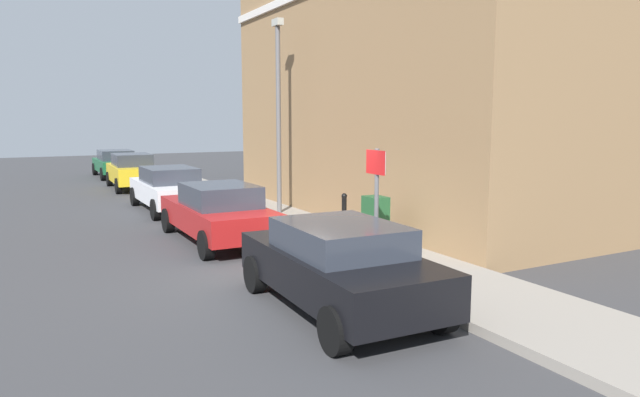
# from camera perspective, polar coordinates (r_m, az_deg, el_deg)

# --- Properties ---
(ground) EXTENTS (80.00, 80.00, 0.00)m
(ground) POSITION_cam_1_polar(r_m,az_deg,el_deg) (11.26, -3.06, -7.38)
(ground) COLOR #38383A
(sidewalk) EXTENTS (2.30, 30.00, 0.15)m
(sidewalk) POSITION_cam_1_polar(r_m,az_deg,el_deg) (17.42, -5.30, -1.65)
(sidewalk) COLOR gray
(sidewalk) RESTS_ON ground
(corner_building) EXTENTS (6.42, 13.07, 9.99)m
(corner_building) POSITION_cam_1_polar(r_m,az_deg,el_deg) (18.18, 9.42, 14.25)
(corner_building) COLOR olive
(corner_building) RESTS_ON ground
(car_black) EXTENTS (1.99, 4.11, 1.40)m
(car_black) POSITION_cam_1_polar(r_m,az_deg,el_deg) (8.90, 1.89, -6.59)
(car_black) COLOR black
(car_black) RESTS_ON ground
(car_red) EXTENTS (1.85, 4.47, 1.43)m
(car_red) POSITION_cam_1_polar(r_m,az_deg,el_deg) (14.06, -10.17, -1.33)
(car_red) COLOR maroon
(car_red) RESTS_ON ground
(car_white) EXTENTS (1.86, 4.37, 1.42)m
(car_white) POSITION_cam_1_polar(r_m,az_deg,el_deg) (19.18, -14.84, 1.03)
(car_white) COLOR silver
(car_white) RESTS_ON ground
(car_yellow) EXTENTS (1.86, 4.12, 1.51)m
(car_yellow) POSITION_cam_1_polar(r_m,az_deg,el_deg) (25.62, -18.28, 2.67)
(car_yellow) COLOR gold
(car_yellow) RESTS_ON ground
(car_green) EXTENTS (1.86, 4.23, 1.39)m
(car_green) POSITION_cam_1_polar(r_m,az_deg,el_deg) (31.09, -19.81, 3.38)
(car_green) COLOR #195933
(car_green) RESTS_ON ground
(utility_cabinet) EXTENTS (0.46, 0.61, 1.15)m
(utility_cabinet) POSITION_cam_1_polar(r_m,az_deg,el_deg) (12.59, 5.56, -2.58)
(utility_cabinet) COLOR #1E4C28
(utility_cabinet) RESTS_ON sidewalk
(bollard_near_cabinet) EXTENTS (0.14, 0.14, 1.04)m
(bollard_near_cabinet) POSITION_cam_1_polar(r_m,az_deg,el_deg) (13.91, 2.43, -1.44)
(bollard_near_cabinet) COLOR black
(bollard_near_cabinet) RESTS_ON sidewalk
(street_sign) EXTENTS (0.08, 0.60, 2.30)m
(street_sign) POSITION_cam_1_polar(r_m,az_deg,el_deg) (10.46, 5.65, 0.69)
(street_sign) COLOR #59595B
(street_sign) RESTS_ON sidewalk
(lamppost) EXTENTS (0.20, 0.44, 5.72)m
(lamppost) POSITION_cam_1_polar(r_m,az_deg,el_deg) (17.18, -4.18, 9.04)
(lamppost) COLOR #59595B
(lamppost) RESTS_ON sidewalk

